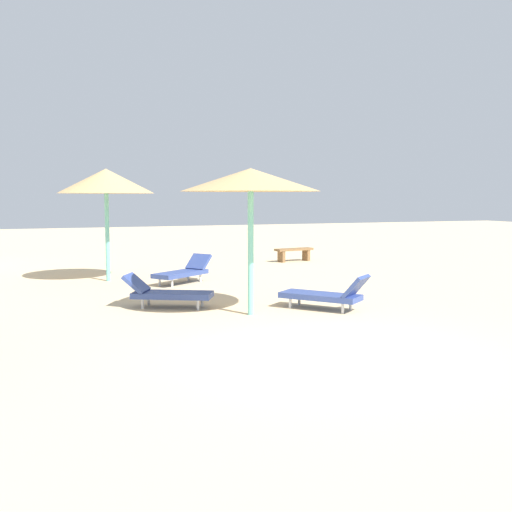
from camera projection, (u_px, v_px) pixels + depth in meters
ground_plane at (327, 351)px, 9.12m from camera, size 80.00×80.00×0.00m
parasol_0 at (251, 181)px, 11.67m from camera, size 2.79×2.79×2.94m
parasol_1 at (106, 181)px, 16.49m from camera, size 2.67×2.67×3.17m
lounger_0 at (326, 295)px, 12.43m from camera, size 1.66×1.85×0.79m
lounger_1 at (184, 272)px, 16.31m from camera, size 1.90×1.61×0.76m
lounger_5 at (166, 293)px, 12.69m from camera, size 1.97×1.44×0.73m
bench_0 at (294, 252)px, 21.87m from camera, size 1.54×0.62×0.49m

